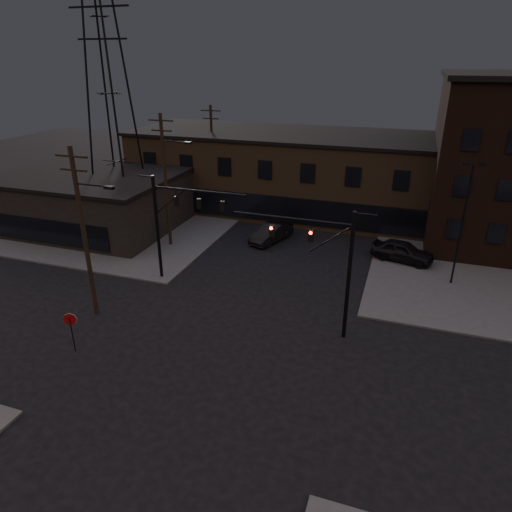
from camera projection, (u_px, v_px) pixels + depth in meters
The scene contains 14 objects.
ground at pixel (216, 358), 25.82m from camera, with size 140.00×140.00×0.00m, color black.
sidewalk_nw at pixel (114, 206), 51.34m from camera, with size 30.00×30.00×0.15m, color #474744.
building_row at pixel (320, 175), 48.43m from camera, with size 40.00×12.00×8.00m, color brown.
building_left at pixel (92, 202), 44.57m from camera, with size 16.00×12.00×5.00m, color black.
traffic_signal_near at pixel (330, 260), 26.13m from camera, with size 7.12×0.24×8.00m.
traffic_signal_far at pixel (172, 218), 32.70m from camera, with size 7.12×0.24×8.00m.
stop_sign at pixel (70, 323), 25.72m from camera, with size 0.72×0.33×2.48m.
utility_pole_near at pixel (84, 230), 27.97m from camera, with size 3.70×0.28×11.00m.
utility_pole_mid at pixel (166, 179), 38.55m from camera, with size 3.70×0.28×11.50m.
utility_pole_far at pixel (212, 155), 49.38m from camera, with size 2.20×0.28×11.00m.
transmission_tower at pixel (109, 93), 41.67m from camera, with size 7.00×7.00×25.00m, color black, non-canonical shape.
lot_light_a at pixel (464, 214), 31.86m from camera, with size 1.50×0.28×9.14m.
parked_car_lot_a at pixel (402, 251), 37.37m from camera, with size 2.00×4.98×1.70m, color black.
car_crossing at pixel (271, 233), 41.69m from camera, with size 1.70×4.88×1.61m, color black.
Camera 1 is at (9.04, -19.39, 15.73)m, focal length 32.00 mm.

